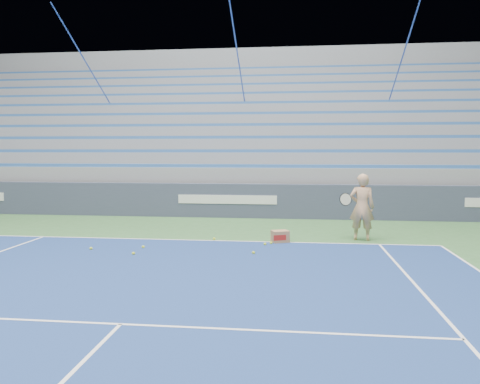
# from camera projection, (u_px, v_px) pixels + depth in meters

# --- Properties ---
(sponsor_barrier) EXTENTS (30.00, 0.32, 1.10)m
(sponsor_barrier) POSITION_uv_depth(u_px,v_px,m) (228.00, 200.00, 15.19)
(sponsor_barrier) COLOR #383F55
(sponsor_barrier) RESTS_ON ground
(bleachers) EXTENTS (31.00, 9.15, 7.30)m
(bleachers) POSITION_uv_depth(u_px,v_px,m) (246.00, 146.00, 20.68)
(bleachers) COLOR gray
(bleachers) RESTS_ON ground
(tennis_player) EXTENTS (0.93, 0.85, 1.62)m
(tennis_player) POSITION_uv_depth(u_px,v_px,m) (362.00, 207.00, 11.30)
(tennis_player) COLOR tan
(tennis_player) RESTS_ON ground
(ball_box) EXTENTS (0.46, 0.42, 0.29)m
(ball_box) POSITION_uv_depth(u_px,v_px,m) (280.00, 237.00, 11.07)
(ball_box) COLOR #9C724B
(ball_box) RESTS_ON ground
(tennis_ball_0) EXTENTS (0.07, 0.07, 0.07)m
(tennis_ball_0) POSITION_uv_depth(u_px,v_px,m) (91.00, 249.00, 10.25)
(tennis_ball_0) COLOR #C6DA2C
(tennis_ball_0) RESTS_ON ground
(tennis_ball_1) EXTENTS (0.07, 0.07, 0.07)m
(tennis_ball_1) POSITION_uv_depth(u_px,v_px,m) (254.00, 253.00, 9.83)
(tennis_ball_1) COLOR #C6DA2C
(tennis_ball_1) RESTS_ON ground
(tennis_ball_2) EXTENTS (0.07, 0.07, 0.07)m
(tennis_ball_2) POSITION_uv_depth(u_px,v_px,m) (265.00, 244.00, 10.74)
(tennis_ball_2) COLOR #C6DA2C
(tennis_ball_2) RESTS_ON ground
(tennis_ball_3) EXTENTS (0.07, 0.07, 0.07)m
(tennis_ball_3) POSITION_uv_depth(u_px,v_px,m) (214.00, 239.00, 11.36)
(tennis_ball_3) COLOR #C6DA2C
(tennis_ball_3) RESTS_ON ground
(tennis_ball_4) EXTENTS (0.07, 0.07, 0.07)m
(tennis_ball_4) POSITION_uv_depth(u_px,v_px,m) (143.00, 247.00, 10.42)
(tennis_ball_4) COLOR #C6DA2C
(tennis_ball_4) RESTS_ON ground
(tennis_ball_5) EXTENTS (0.07, 0.07, 0.07)m
(tennis_ball_5) POSITION_uv_depth(u_px,v_px,m) (271.00, 243.00, 10.87)
(tennis_ball_5) COLOR #C6DA2C
(tennis_ball_5) RESTS_ON ground
(tennis_ball_6) EXTENTS (0.07, 0.07, 0.07)m
(tennis_ball_6) POSITION_uv_depth(u_px,v_px,m) (134.00, 253.00, 9.76)
(tennis_ball_6) COLOR #C6DA2C
(tennis_ball_6) RESTS_ON ground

